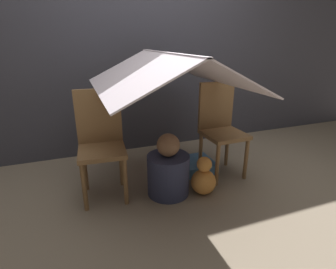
% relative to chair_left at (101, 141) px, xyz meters
% --- Properties ---
extents(ground_plane, '(8.80, 8.80, 0.00)m').
position_rel_chair_left_xyz_m(ground_plane, '(0.55, -0.27, -0.48)').
color(ground_plane, gray).
extents(wall_back, '(7.00, 0.05, 2.50)m').
position_rel_chair_left_xyz_m(wall_back, '(0.55, 0.89, 0.77)').
color(wall_back, '#3D3D47').
rests_on(wall_back, ground_plane).
extents(chair_left, '(0.39, 0.39, 0.88)m').
position_rel_chair_left_xyz_m(chair_left, '(0.00, 0.00, 0.00)').
color(chair_left, brown).
rests_on(chair_left, ground_plane).
extents(chair_right, '(0.38, 0.38, 0.88)m').
position_rel_chair_left_xyz_m(chair_right, '(1.11, 0.00, 0.00)').
color(chair_right, brown).
rests_on(chair_right, ground_plane).
extents(sheet_canopy, '(1.13, 1.33, 0.28)m').
position_rel_chair_left_xyz_m(sheet_canopy, '(0.55, -0.07, 0.54)').
color(sheet_canopy, silver).
extents(person_front, '(0.36, 0.36, 0.54)m').
position_rel_chair_left_xyz_m(person_front, '(0.51, -0.20, -0.27)').
color(person_front, '#2D3351').
rests_on(person_front, ground_plane).
extents(floor_cushion, '(0.44, 0.35, 0.10)m').
position_rel_chair_left_xyz_m(floor_cushion, '(0.87, 0.11, -0.43)').
color(floor_cushion, '#4C7FB2').
rests_on(floor_cushion, ground_plane).
extents(plush_toy, '(0.21, 0.21, 0.34)m').
position_rel_chair_left_xyz_m(plush_toy, '(0.79, -0.31, -0.34)').
color(plush_toy, '#D88C3F').
rests_on(plush_toy, ground_plane).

